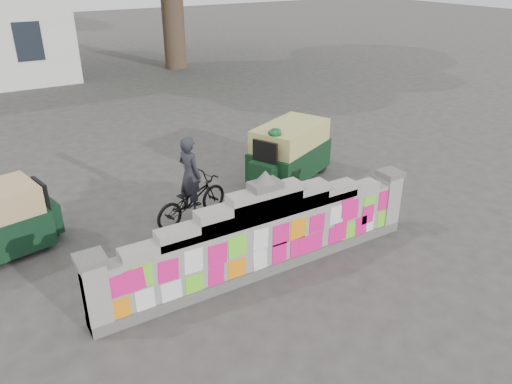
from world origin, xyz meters
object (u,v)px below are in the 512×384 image
Objects in this scene: pedestrian at (276,161)px; rickshaw_right at (289,152)px; cyclist_rider at (191,185)px; cyclist_bike at (191,200)px.

rickshaw_right is at bearing 97.27° from pedestrian.
cyclist_rider is 0.62× the size of rickshaw_right.
cyclist_rider reaches higher than rickshaw_right.
cyclist_rider is at bearing 74.39° from cyclist_bike.
pedestrian is at bearing 9.00° from rickshaw_right.
cyclist_bike is 1.12× the size of cyclist_rider.
cyclist_bike is at bearing -105.61° from cyclist_rider.
pedestrian reaches higher than cyclist_bike.
cyclist_bike is 0.69× the size of rickshaw_right.
cyclist_rider is 3.14m from rickshaw_right.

